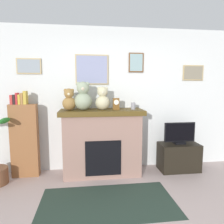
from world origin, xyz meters
TOP-DOWN VIEW (x-y plane):
  - back_wall at (-0.00, 2.00)m, footprint 5.20×0.15m
  - fireplace at (-0.30, 1.67)m, footprint 1.43×0.59m
  - bookshelf at (-1.62, 1.74)m, footprint 0.44×0.16m
  - tv_stand at (1.11, 1.64)m, footprint 0.71×0.40m
  - television at (1.11, 1.64)m, footprint 0.57×0.14m
  - area_rug at (-0.30, 0.73)m, footprint 1.80×0.96m
  - candle_jar at (0.25, 1.66)m, footprint 0.08×0.08m
  - mantel_clock at (-0.06, 1.65)m, footprint 0.11×0.08m
  - teddy_bear_tan at (-0.85, 1.65)m, footprint 0.23×0.23m
  - teddy_bear_brown at (-0.62, 1.65)m, footprint 0.30×0.30m
  - teddy_bear_grey at (-0.29, 1.65)m, footprint 0.25×0.25m

SIDE VIEW (x-z plane):
  - area_rug at x=-0.30m, z-range 0.00..0.01m
  - tv_stand at x=1.11m, z-range 0.00..0.50m
  - fireplace at x=-0.30m, z-range 0.01..1.15m
  - bookshelf at x=-1.62m, z-range -0.07..1.40m
  - television at x=1.11m, z-range 0.49..0.89m
  - candle_jar at x=0.25m, z-range 1.15..1.27m
  - mantel_clock at x=-0.06m, z-range 1.15..1.34m
  - back_wall at x=0.00m, z-range 0.01..2.61m
  - teddy_bear_tan at x=-0.85m, z-range 1.13..1.49m
  - teddy_bear_grey at x=-0.29m, z-range 1.13..1.52m
  - teddy_bear_brown at x=-0.62m, z-range 1.12..1.60m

